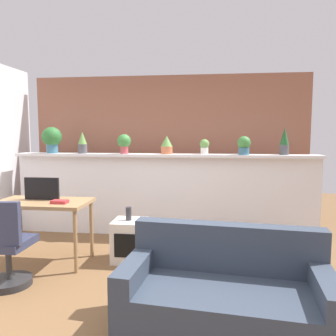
{
  "coord_description": "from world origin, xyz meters",
  "views": [
    {
      "loc": [
        0.67,
        -2.88,
        1.54
      ],
      "look_at": [
        0.17,
        1.15,
        1.12
      ],
      "focal_mm": 35.1,
      "sensor_mm": 36.0,
      "label": 1
    }
  ],
  "objects": [
    {
      "name": "ground_plane",
      "position": [
        0.0,
        0.0,
        0.0
      ],
      "size": [
        12.0,
        12.0,
        0.0
      ],
      "primitive_type": "plane",
      "color": "brown"
    },
    {
      "name": "divider_wall",
      "position": [
        0.0,
        2.0,
        0.6
      ],
      "size": [
        4.54,
        0.16,
        1.21
      ],
      "primitive_type": "cube",
      "color": "silver",
      "rests_on": "ground"
    },
    {
      "name": "plant_shelf",
      "position": [
        0.0,
        1.96,
        1.23
      ],
      "size": [
        4.54,
        0.3,
        0.04
      ],
      "primitive_type": "cube",
      "color": "silver",
      "rests_on": "divider_wall"
    },
    {
      "name": "brick_wall_behind",
      "position": [
        0.0,
        2.6,
        1.25
      ],
      "size": [
        4.54,
        0.1,
        2.5
      ],
      "primitive_type": "cube",
      "color": "#935B47",
      "rests_on": "ground"
    },
    {
      "name": "potted_plant_0",
      "position": [
        -1.74,
        1.96,
        1.48
      ],
      "size": [
        0.3,
        0.3,
        0.41
      ],
      "color": "#386B84",
      "rests_on": "plant_shelf"
    },
    {
      "name": "potted_plant_1",
      "position": [
        -1.24,
        1.95,
        1.41
      ],
      "size": [
        0.14,
        0.14,
        0.33
      ],
      "color": "#4C4C51",
      "rests_on": "plant_shelf"
    },
    {
      "name": "potted_plant_2",
      "position": [
        -0.58,
        1.93,
        1.42
      ],
      "size": [
        0.2,
        0.2,
        0.29
      ],
      "color": "#B7474C",
      "rests_on": "plant_shelf"
    },
    {
      "name": "potted_plant_3",
      "position": [
        0.05,
        1.97,
        1.38
      ],
      "size": [
        0.17,
        0.17,
        0.27
      ],
      "color": "#C66B42",
      "rests_on": "plant_shelf"
    },
    {
      "name": "potted_plant_4",
      "position": [
        0.61,
        1.98,
        1.37
      ],
      "size": [
        0.14,
        0.14,
        0.22
      ],
      "color": "silver",
      "rests_on": "plant_shelf"
    },
    {
      "name": "potted_plant_5",
      "position": [
        1.18,
        1.93,
        1.39
      ],
      "size": [
        0.19,
        0.19,
        0.27
      ],
      "color": "#386B84",
      "rests_on": "plant_shelf"
    },
    {
      "name": "potted_plant_6",
      "position": [
        1.75,
        2.0,
        1.44
      ],
      "size": [
        0.13,
        0.13,
        0.39
      ],
      "color": "#4C4C51",
      "rests_on": "plant_shelf"
    },
    {
      "name": "desk",
      "position": [
        -1.28,
        0.75,
        0.67
      ],
      "size": [
        1.1,
        0.6,
        0.75
      ],
      "color": "#99754C",
      "rests_on": "ground"
    },
    {
      "name": "tv_monitor",
      "position": [
        -1.33,
        0.83,
        0.88
      ],
      "size": [
        0.43,
        0.04,
        0.27
      ],
      "primitive_type": "cube",
      "color": "black",
      "rests_on": "desk"
    },
    {
      "name": "office_chair",
      "position": [
        -1.32,
        0.06,
        0.39
      ],
      "size": [
        0.47,
        0.47,
        0.91
      ],
      "color": "#262628",
      "rests_on": "ground"
    },
    {
      "name": "side_cube_shelf",
      "position": [
        -0.27,
        0.92,
        0.25
      ],
      "size": [
        0.4,
        0.41,
        0.5
      ],
      "color": "silver",
      "rests_on": "ground"
    },
    {
      "name": "vase_on_shelf",
      "position": [
        -0.28,
        0.93,
        0.58
      ],
      "size": [
        0.07,
        0.07,
        0.16
      ],
      "primitive_type": "cylinder",
      "color": "#2D2D33",
      "rests_on": "side_cube_shelf"
    },
    {
      "name": "book_on_desk",
      "position": [
        -1.02,
        0.65,
        0.77
      ],
      "size": [
        0.18,
        0.12,
        0.04
      ],
      "primitive_type": "cube",
      "color": "#B22D33",
      "rests_on": "desk"
    },
    {
      "name": "couch",
      "position": [
        0.81,
        -0.43,
        0.28
      ],
      "size": [
        1.63,
        0.92,
        0.8
      ],
      "color": "#333D4C",
      "rests_on": "ground"
    }
  ]
}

